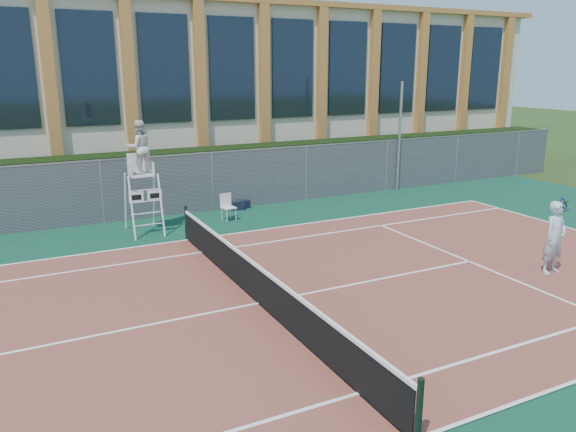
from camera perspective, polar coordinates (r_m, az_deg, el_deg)
name	(u,v)px	position (r m, az deg, el deg)	size (l,w,h in m)	color
ground	(259,304)	(13.03, -3.00, -8.96)	(120.00, 120.00, 0.00)	#233814
apron	(242,289)	(13.87, -4.68, -7.43)	(36.00, 20.00, 0.01)	#0E3E25
tennis_court	(259,304)	(13.02, -3.00, -8.88)	(23.77, 10.97, 0.02)	brown
tennis_net	(258,283)	(12.82, -3.03, -6.76)	(0.10, 11.30, 1.10)	black
fence	(160,187)	(20.72, -12.91, 2.89)	(40.00, 0.06, 2.20)	#595E60
hedge	(152,181)	(21.87, -13.68, 3.46)	(40.00, 1.40, 2.20)	black
building	(109,91)	(29.30, -17.73, 11.97)	(45.00, 10.60, 8.22)	beige
steel_pole	(399,137)	(25.05, 11.25, 7.89)	(0.12, 0.12, 4.70)	#9EA0A5
umpire_chair	(139,150)	(18.55, -14.87, 6.45)	(1.04, 1.59, 3.71)	white
plastic_chair	(227,205)	(19.96, -6.20, 1.16)	(0.51, 0.51, 0.95)	silver
sports_bag_near	(241,205)	(21.59, -4.85, 1.14)	(0.73, 0.29, 0.31)	black
sports_bag_far	(236,207)	(21.43, -5.27, 0.93)	(0.59, 0.26, 0.24)	black
tennis_player	(555,237)	(16.11, 25.48, -1.97)	(1.06, 0.72, 1.92)	silver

